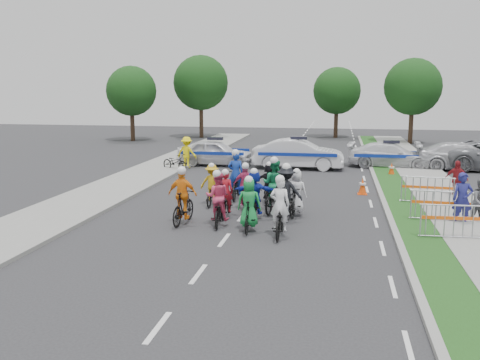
% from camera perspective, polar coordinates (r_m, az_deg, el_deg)
% --- Properties ---
extents(ground, '(90.00, 90.00, 0.00)m').
position_cam_1_polar(ground, '(16.09, -1.70, -6.43)').
color(ground, '#28282B').
rests_on(ground, ground).
extents(curb_right, '(0.20, 60.00, 0.12)m').
position_cam_1_polar(curb_right, '(20.66, 15.32, -2.94)').
color(curb_right, gray).
rests_on(curb_right, ground).
extents(grass_strip, '(1.20, 60.00, 0.11)m').
position_cam_1_polar(grass_strip, '(20.73, 17.25, -3.00)').
color(grass_strip, '#1E4014').
rests_on(grass_strip, ground).
extents(sidewalk_right, '(2.40, 60.00, 0.13)m').
position_cam_1_polar(sidewalk_right, '(21.03, 22.13, -3.08)').
color(sidewalk_right, gray).
rests_on(sidewalk_right, ground).
extents(sidewalk_left, '(3.00, 60.00, 0.13)m').
position_cam_1_polar(sidewalk_left, '(22.78, -15.17, -1.74)').
color(sidewalk_left, gray).
rests_on(sidewalk_left, ground).
extents(rider_0, '(0.66, 1.89, 1.93)m').
position_cam_1_polar(rider_0, '(16.38, 4.27, -3.86)').
color(rider_0, black).
rests_on(rider_0, ground).
extents(rider_1, '(0.76, 1.72, 1.80)m').
position_cam_1_polar(rider_1, '(16.88, 0.99, -3.18)').
color(rider_1, black).
rests_on(rider_1, ground).
extents(rider_2, '(0.89, 1.90, 1.87)m').
position_cam_1_polar(rider_2, '(17.63, -2.40, -2.65)').
color(rider_2, black).
rests_on(rider_2, ground).
extents(rider_3, '(1.02, 1.91, 1.97)m').
position_cam_1_polar(rider_3, '(17.87, -6.10, -2.34)').
color(rider_3, black).
rests_on(rider_3, ground).
extents(rider_4, '(1.20, 2.05, 2.00)m').
position_cam_1_polar(rider_4, '(18.34, 4.94, -1.95)').
color(rider_4, black).
rests_on(rider_4, ground).
extents(rider_5, '(1.45, 1.73, 1.79)m').
position_cam_1_polar(rider_5, '(18.51, 1.53, -1.85)').
color(rider_5, black).
rests_on(rider_5, ground).
extents(rider_6, '(0.63, 1.69, 1.71)m').
position_cam_1_polar(rider_6, '(18.83, -1.52, -2.22)').
color(rider_6, black).
rests_on(rider_6, ground).
extents(rider_7, '(0.79, 1.69, 1.72)m').
position_cam_1_polar(rider_7, '(18.98, 6.03, -1.85)').
color(rider_7, black).
rests_on(rider_7, ground).
extents(rider_8, '(1.05, 2.10, 2.05)m').
position_cam_1_polar(rider_8, '(19.58, 3.65, -1.22)').
color(rider_8, black).
rests_on(rider_8, ground).
extents(rider_9, '(0.93, 1.74, 1.79)m').
position_cam_1_polar(rider_9, '(19.85, 0.61, -1.23)').
color(rider_9, black).
rests_on(rider_9, ground).
extents(rider_10, '(0.94, 1.65, 1.67)m').
position_cam_1_polar(rider_10, '(20.64, -2.98, -0.92)').
color(rider_10, black).
rests_on(rider_10, ground).
extents(rider_11, '(1.35, 1.61, 1.66)m').
position_cam_1_polar(rider_11, '(21.07, 3.13, -0.55)').
color(rider_11, black).
rests_on(rider_11, ground).
extents(rider_12, '(0.82, 2.05, 2.05)m').
position_cam_1_polar(rider_12, '(21.82, -0.44, -0.26)').
color(rider_12, black).
rests_on(rider_12, ground).
extents(police_car_0, '(4.39, 1.79, 1.49)m').
position_cam_1_polar(police_car_0, '(31.24, -2.65, 2.93)').
color(police_car_0, silver).
rests_on(police_car_0, ground).
extents(police_car_1, '(5.04, 1.84, 1.65)m').
position_cam_1_polar(police_car_1, '(30.08, 6.25, 2.77)').
color(police_car_1, silver).
rests_on(police_car_1, ground).
extents(police_car_2, '(4.98, 2.50, 1.39)m').
position_cam_1_polar(police_car_2, '(31.55, 15.77, 2.55)').
color(police_car_2, silver).
rests_on(police_car_2, ground).
extents(civilian_sedan, '(5.34, 2.46, 1.51)m').
position_cam_1_polar(civilian_sedan, '(31.77, 22.79, 2.31)').
color(civilian_sedan, silver).
rests_on(civilian_sedan, ground).
extents(spectator_0, '(0.66, 0.44, 1.77)m').
position_cam_1_polar(spectator_0, '(18.99, 22.64, -1.91)').
color(spectator_0, navy).
rests_on(spectator_0, ground).
extents(spectator_2, '(0.99, 0.69, 1.56)m').
position_cam_1_polar(spectator_2, '(23.65, 22.09, 0.06)').
color(spectator_2, maroon).
rests_on(spectator_2, ground).
extents(marshal_hiviz, '(1.23, 0.82, 1.77)m').
position_cam_1_polar(marshal_hiviz, '(30.31, -5.70, 2.95)').
color(marshal_hiviz, yellow).
rests_on(marshal_hiviz, ground).
extents(barrier_0, '(2.02, 0.59, 1.12)m').
position_cam_1_polar(barrier_0, '(17.00, 21.86, -4.30)').
color(barrier_0, '#A5A8AD').
rests_on(barrier_0, ground).
extents(barrier_1, '(2.03, 0.63, 1.12)m').
position_cam_1_polar(barrier_1, '(19.06, 20.62, -2.75)').
color(barrier_1, '#A5A8AD').
rests_on(barrier_1, ground).
extents(barrier_2, '(2.04, 0.68, 1.12)m').
position_cam_1_polar(barrier_2, '(21.80, 19.34, -1.14)').
color(barrier_2, '#A5A8AD').
rests_on(barrier_2, ground).
extents(cone_0, '(0.40, 0.40, 0.70)m').
position_cam_1_polar(cone_0, '(23.36, 12.94, -0.67)').
color(cone_0, '#F24C0C').
rests_on(cone_0, ground).
extents(cone_1, '(0.40, 0.40, 0.70)m').
position_cam_1_polar(cone_1, '(28.55, 15.86, 1.09)').
color(cone_1, '#F24C0C').
rests_on(cone_1, ground).
extents(parked_bike, '(1.84, 1.35, 0.92)m').
position_cam_1_polar(parked_bike, '(29.51, -6.96, 1.90)').
color(parked_bike, black).
rests_on(parked_bike, ground).
extents(tree_0, '(4.20, 4.20, 6.30)m').
position_cam_1_polar(tree_0, '(46.42, -11.52, 9.28)').
color(tree_0, '#382619').
rests_on(tree_0, ground).
extents(tree_1, '(4.55, 4.55, 6.82)m').
position_cam_1_polar(tree_1, '(45.45, 17.97, 9.43)').
color(tree_1, '#382619').
rests_on(tree_1, ground).
extents(tree_3, '(4.90, 4.90, 7.35)m').
position_cam_1_polar(tree_3, '(48.66, -4.20, 10.29)').
color(tree_3, '#382619').
rests_on(tree_3, ground).
extents(tree_4, '(4.20, 4.20, 6.30)m').
position_cam_1_polar(tree_4, '(49.09, 10.30, 9.34)').
color(tree_4, '#382619').
rests_on(tree_4, ground).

